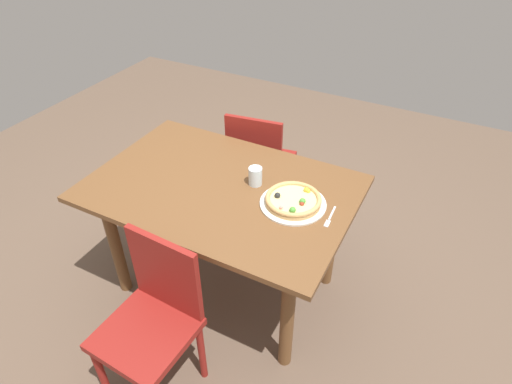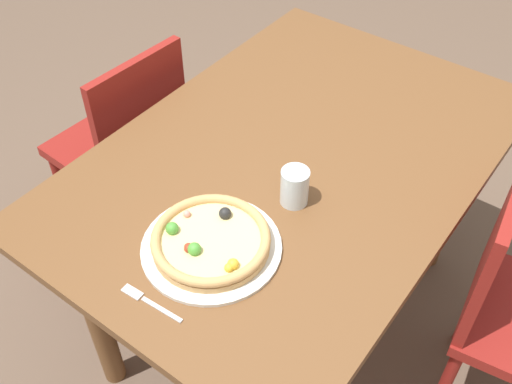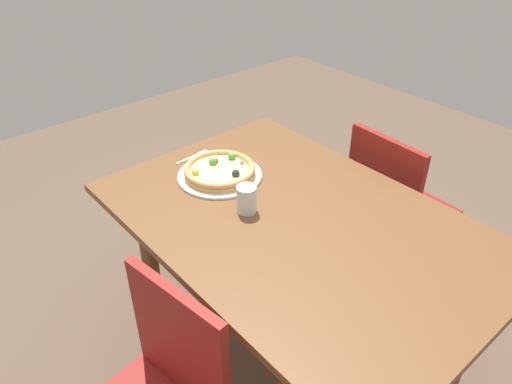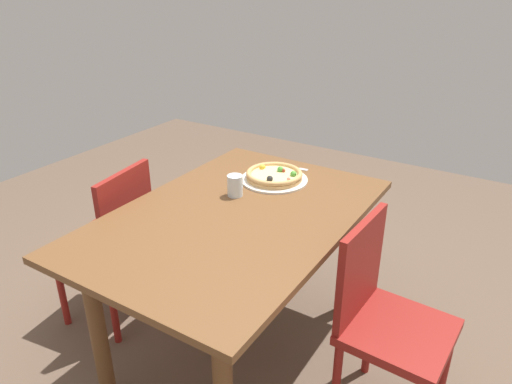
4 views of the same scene
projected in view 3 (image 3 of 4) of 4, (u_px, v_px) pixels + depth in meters
name	position (u px, v px, depth m)	size (l,w,h in m)	color
ground_plane	(289.00, 361.00, 2.13)	(6.00, 6.00, 0.00)	brown
dining_table	(296.00, 245.00, 1.77)	(1.41, 0.95, 0.78)	brown
chair_far	(393.00, 207.00, 2.26)	(0.42, 0.42, 0.89)	maroon
plate	(220.00, 176.00, 1.94)	(0.34, 0.34, 0.01)	silver
pizza	(220.00, 170.00, 1.92)	(0.28, 0.28, 0.05)	tan
fork	(195.00, 156.00, 2.08)	(0.03, 0.17, 0.00)	silver
drinking_glass	(247.00, 199.00, 1.72)	(0.07, 0.07, 0.10)	silver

